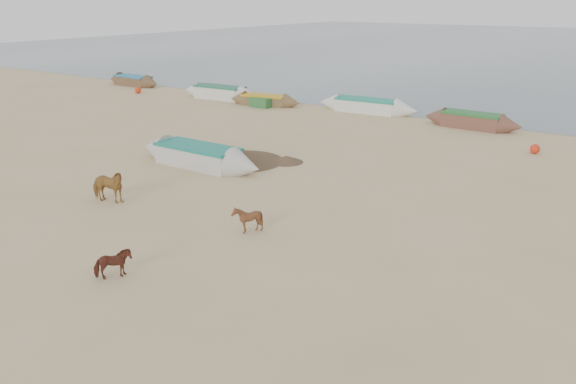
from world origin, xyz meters
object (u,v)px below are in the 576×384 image
Objects in this scene: cow_adult at (107,186)px; calf_front at (247,219)px; calf_right at (113,265)px; near_canoe at (198,156)px.

calf_front is at bearing -99.43° from cow_adult.
calf_right is at bearing -143.54° from cow_adult.
near_canoe is at bearing 40.19° from calf_right.
calf_front is 7.63m from near_canoe.
calf_front is 4.37m from calf_right.
cow_adult is at bearing 61.72° from calf_right.
calf_front is at bearing -35.92° from near_canoe.
calf_front is (5.65, 0.69, -0.16)m from cow_adult.
calf_front reaches higher than calf_right.
calf_right is (4.73, -3.59, -0.20)m from cow_adult.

